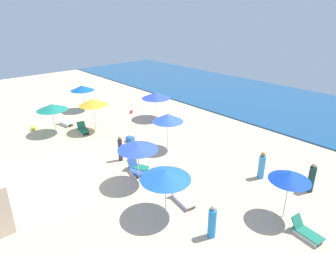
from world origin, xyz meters
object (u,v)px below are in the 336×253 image
object	(u,v)px
beachgoer_0	(311,178)
beachgoer_1	(212,222)
umbrella_3	(138,146)
beach_ball_1	(131,112)
beachgoer_3	(262,166)
umbrella_1	(82,88)
umbrella_0	(166,175)
beach_ball_0	(33,128)
umbrella_2	(156,95)
cooler_box_2	(130,139)
lounge_chair_3_0	(135,169)
lounge_chair_0_0	(183,198)
umbrella_6	(290,176)
umbrella_7	(93,102)
lounge_chair_7_0	(83,129)
umbrella_5	(168,118)
umbrella_4	(52,107)
lounge_chair_6_0	(306,231)
lounge_chair_4_0	(66,122)
lounge_chair_3_1	(137,166)
beachgoer_2	(120,149)

from	to	relation	value
beachgoer_0	beachgoer_1	distance (m)	6.56
umbrella_3	beach_ball_1	bearing A→B (deg)	147.13
umbrella_3	beachgoer_3	distance (m)	7.09
beachgoer_1	beach_ball_1	xyz separation A→B (m)	(-15.36, 6.63, -0.56)
beachgoer_1	umbrella_1	bearing A→B (deg)	72.88
umbrella_0	beach_ball_0	distance (m)	14.87
umbrella_2	beach_ball_0	size ratio (longest dim) A/B	6.32
cooler_box_2	lounge_chair_3_0	bearing A→B (deg)	-47.67
lounge_chair_0_0	umbrella_6	bearing A→B (deg)	-44.67
lounge_chair_0_0	umbrella_2	xyz separation A→B (m)	(-10.27, 6.74, 1.87)
cooler_box_2	beachgoer_1	bearing A→B (deg)	-32.67
umbrella_6	umbrella_7	distance (m)	15.23
umbrella_0	beachgoer_0	bearing A→B (deg)	61.74
lounge_chair_0_0	lounge_chair_7_0	xyz separation A→B (m)	(-11.59, 0.41, 0.04)
beach_ball_1	beach_ball_0	bearing A→B (deg)	-101.97
umbrella_5	beachgoer_1	bearing A→B (deg)	-29.28
lounge_chair_3_0	umbrella_4	xyz separation A→B (m)	(-9.12, -1.10, 1.86)
lounge_chair_6_0	beachgoer_3	bearing A→B (deg)	62.93
umbrella_1	beach_ball_0	bearing A→B (deg)	-69.90
lounge_chair_4_0	beach_ball_0	world-z (taller)	lounge_chair_4_0
beach_ball_0	umbrella_3	bearing A→B (deg)	8.92
beachgoer_3	beachgoer_1	bearing A→B (deg)	92.51
lounge_chair_3_1	lounge_chair_6_0	distance (m)	9.42
umbrella_3	beachgoer_2	bearing A→B (deg)	167.00
lounge_chair_6_0	umbrella_3	bearing A→B (deg)	117.26
umbrella_1	beachgoer_1	size ratio (longest dim) A/B	1.56
umbrella_0	beachgoer_3	bearing A→B (deg)	78.59
lounge_chair_3_1	cooler_box_2	size ratio (longest dim) A/B	2.40
cooler_box_2	lounge_chair_6_0	bearing A→B (deg)	-16.40
umbrella_2	lounge_chair_4_0	bearing A→B (deg)	-119.07
umbrella_4	umbrella_0	bearing A→B (deg)	0.10
umbrella_0	lounge_chair_7_0	size ratio (longest dim) A/B	1.56
umbrella_0	beach_ball_1	bearing A→B (deg)	151.30
lounge_chair_0_0	umbrella_2	size ratio (longest dim) A/B	0.63
lounge_chair_3_1	beach_ball_1	distance (m)	10.53
lounge_chair_6_0	beachgoer_2	xyz separation A→B (m)	(-10.92, -2.14, 0.55)
lounge_chair_4_0	beachgoer_0	size ratio (longest dim) A/B	0.89
umbrella_0	umbrella_3	world-z (taller)	umbrella_3
beachgoer_0	umbrella_3	bearing A→B (deg)	122.79
umbrella_6	lounge_chair_4_0	bearing A→B (deg)	-171.41
umbrella_5	umbrella_1	bearing A→B (deg)	-177.84
lounge_chair_7_0	cooler_box_2	size ratio (longest dim) A/B	2.63
umbrella_4	lounge_chair_4_0	xyz separation A→B (m)	(-1.01, 1.28, -1.83)
umbrella_4	beachgoer_2	xyz separation A→B (m)	(7.22, 1.34, -1.32)
umbrella_6	lounge_chair_3_1	bearing A→B (deg)	-161.75
umbrella_1	umbrella_7	distance (m)	5.60
lounge_chair_6_0	beachgoer_1	bearing A→B (deg)	146.51
beachgoer_1	lounge_chair_0_0	bearing A→B (deg)	67.20
lounge_chair_0_0	cooler_box_2	world-z (taller)	lounge_chair_0_0
lounge_chair_7_0	beach_ball_0	distance (m)	4.13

